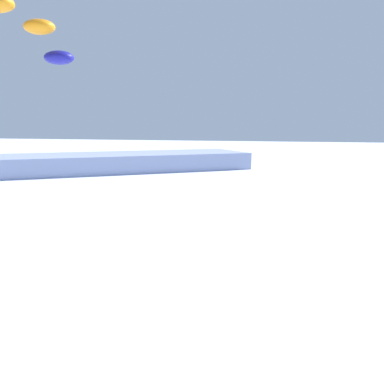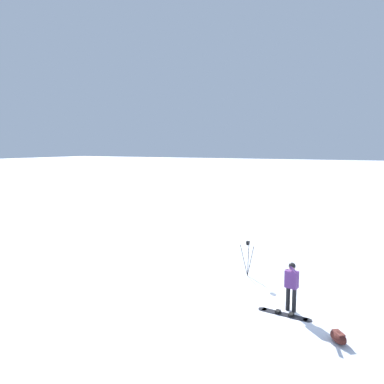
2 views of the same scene
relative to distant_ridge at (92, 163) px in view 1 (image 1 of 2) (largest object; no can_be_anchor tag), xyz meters
The scene contains 1 object.
distant_ridge is the anchor object (origin of this frame).
Camera 1 is at (8.26, -3.10, 6.21)m, focal length 38.11 mm.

